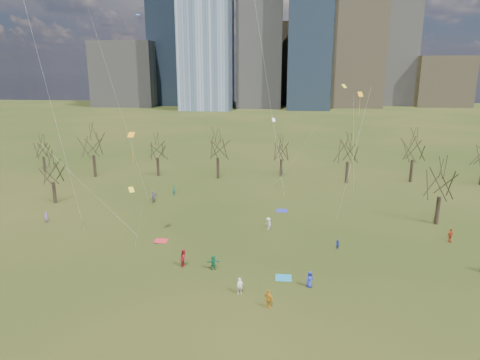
# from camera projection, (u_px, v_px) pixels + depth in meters

# --- Properties ---
(ground) EXTENTS (500.00, 500.00, 0.00)m
(ground) POSITION_uv_depth(u_px,v_px,m) (228.00, 277.00, 42.74)
(ground) COLOR black
(ground) RESTS_ON ground
(downtown_skyline) EXTENTS (212.50, 78.00, 118.00)m
(downtown_skyline) POSITION_uv_depth(u_px,v_px,m) (271.00, 35.00, 236.34)
(downtown_skyline) COLOR slate
(downtown_skyline) RESTS_ON ground
(bare_tree_row) EXTENTS (113.04, 29.80, 9.50)m
(bare_tree_row) POSITION_uv_depth(u_px,v_px,m) (253.00, 150.00, 77.11)
(bare_tree_row) COLOR black
(bare_tree_row) RESTS_ON ground
(blanket_teal) EXTENTS (1.60, 1.50, 0.03)m
(blanket_teal) POSITION_uv_depth(u_px,v_px,m) (283.00, 278.00, 42.61)
(blanket_teal) COLOR teal
(blanket_teal) RESTS_ON ground
(blanket_navy) EXTENTS (1.60, 1.50, 0.03)m
(blanket_navy) POSITION_uv_depth(u_px,v_px,m) (282.00, 211.00, 63.06)
(blanket_navy) COLOR #232DA6
(blanket_navy) RESTS_ON ground
(blanket_crimson) EXTENTS (1.60, 1.50, 0.03)m
(blanket_crimson) POSITION_uv_depth(u_px,v_px,m) (161.00, 241.00, 51.85)
(blanket_crimson) COLOR red
(blanket_crimson) RESTS_ON ground
(person_0) EXTENTS (0.91, 0.76, 1.59)m
(person_0) POSITION_uv_depth(u_px,v_px,m) (310.00, 279.00, 40.63)
(person_0) COLOR #2631A4
(person_0) RESTS_ON ground
(person_1) EXTENTS (0.66, 0.52, 1.58)m
(person_1) POSITION_uv_depth(u_px,v_px,m) (240.00, 286.00, 39.42)
(person_1) COLOR white
(person_1) RESTS_ON ground
(person_2) EXTENTS (0.82, 1.00, 1.89)m
(person_2) POSITION_uv_depth(u_px,v_px,m) (184.00, 258.00, 44.94)
(person_2) COLOR #AA1826
(person_2) RESTS_ON ground
(person_4) EXTENTS (1.05, 0.96, 1.73)m
(person_4) POSITION_uv_depth(u_px,v_px,m) (269.00, 299.00, 37.02)
(person_4) COLOR orange
(person_4) RESTS_ON ground
(person_5) EXTENTS (1.57, 0.80, 1.62)m
(person_5) POSITION_uv_depth(u_px,v_px,m) (213.00, 262.00, 44.19)
(person_5) COLOR #1A7749
(person_5) RESTS_ON ground
(person_7) EXTENTS (0.65, 0.69, 1.59)m
(person_7) POSITION_uv_depth(u_px,v_px,m) (46.00, 217.00, 57.75)
(person_7) COLOR #9153A6
(person_7) RESTS_ON ground
(person_8) EXTENTS (0.67, 0.72, 1.17)m
(person_8) POSITION_uv_depth(u_px,v_px,m) (337.00, 244.00, 49.32)
(person_8) COLOR #2538A3
(person_8) RESTS_ON ground
(person_9) EXTENTS (1.11, 1.18, 1.60)m
(person_9) POSITION_uv_depth(u_px,v_px,m) (268.00, 223.00, 55.47)
(person_9) COLOR silver
(person_9) RESTS_ON ground
(person_10) EXTENTS (1.05, 0.86, 1.67)m
(person_10) POSITION_uv_depth(u_px,v_px,m) (450.00, 235.00, 51.38)
(person_10) COLOR red
(person_10) RESTS_ON ground
(person_11) EXTENTS (1.14, 1.76, 1.81)m
(person_11) POSITION_uv_depth(u_px,v_px,m) (154.00, 196.00, 67.16)
(person_11) COLOR slate
(person_11) RESTS_ON ground
(person_13) EXTENTS (0.68, 0.68, 1.59)m
(person_13) POSITION_uv_depth(u_px,v_px,m) (174.00, 190.00, 70.77)
(person_13) COLOR #186D56
(person_13) RESTS_ON ground
(kites_airborne) EXTENTS (53.64, 28.93, 34.68)m
(kites_airborne) POSITION_uv_depth(u_px,v_px,m) (287.00, 115.00, 53.43)
(kites_airborne) COLOR orange
(kites_airborne) RESTS_ON ground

